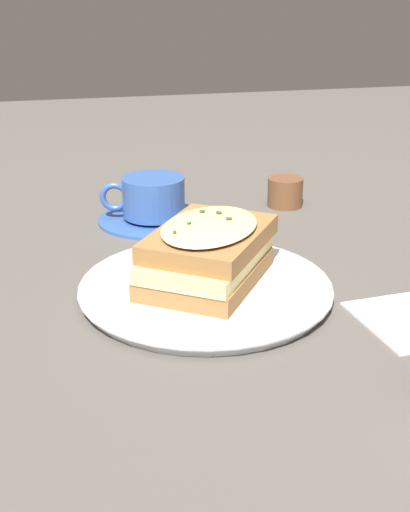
# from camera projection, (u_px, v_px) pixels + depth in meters

# --- Properties ---
(ground_plane) EXTENTS (2.40, 2.40, 0.00)m
(ground_plane) POSITION_uv_depth(u_px,v_px,m) (211.00, 296.00, 0.72)
(ground_plane) COLOR #514C47
(dinner_plate) EXTENTS (0.26, 0.26, 0.02)m
(dinner_plate) POSITION_uv_depth(u_px,v_px,m) (205.00, 287.00, 0.72)
(dinner_plate) COLOR white
(dinner_plate) RESTS_ON ground_plane
(sandwich) EXTENTS (0.16, 0.18, 0.06)m
(sandwich) POSITION_uv_depth(u_px,v_px,m) (206.00, 253.00, 0.71)
(sandwich) COLOR olive
(sandwich) RESTS_ON dinner_plate
(teacup_with_saucer) EXTENTS (0.15, 0.15, 0.06)m
(teacup_with_saucer) POSITION_uv_depth(u_px,v_px,m) (153.00, 203.00, 0.93)
(teacup_with_saucer) COLOR #33569E
(teacup_with_saucer) RESTS_ON ground_plane
(condiment_pot) EXTENTS (0.05, 0.05, 0.04)m
(condiment_pot) POSITION_uv_depth(u_px,v_px,m) (285.00, 192.00, 0.99)
(condiment_pot) COLOR brown
(condiment_pot) RESTS_ON ground_plane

